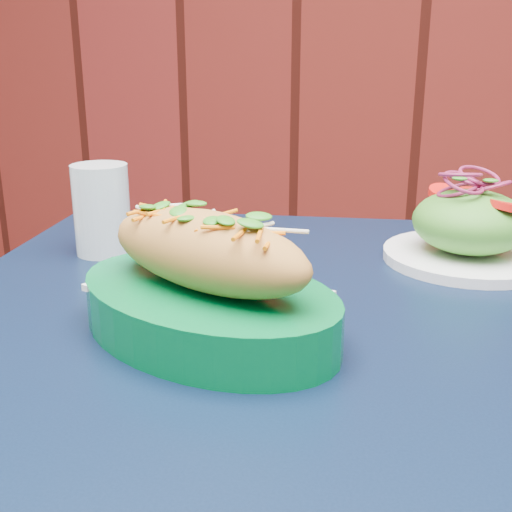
# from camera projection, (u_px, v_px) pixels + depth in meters

# --- Properties ---
(cafe_table) EXTENTS (0.90, 0.90, 0.75)m
(cafe_table) POSITION_uv_depth(u_px,v_px,m) (324.00, 410.00, 0.61)
(cafe_table) COLOR black
(cafe_table) RESTS_ON ground
(banh_mi_basket) EXTENTS (0.31, 0.26, 0.12)m
(banh_mi_basket) POSITION_uv_depth(u_px,v_px,m) (207.00, 285.00, 0.56)
(banh_mi_basket) COLOR #00602C
(banh_mi_basket) RESTS_ON cafe_table
(salad_plate) EXTENTS (0.20, 0.20, 0.11)m
(salad_plate) POSITION_uv_depth(u_px,v_px,m) (470.00, 228.00, 0.75)
(salad_plate) COLOR white
(salad_plate) RESTS_ON cafe_table
(water_glass) EXTENTS (0.07, 0.07, 0.11)m
(water_glass) POSITION_uv_depth(u_px,v_px,m) (102.00, 210.00, 0.78)
(water_glass) COLOR silver
(water_glass) RESTS_ON cafe_table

